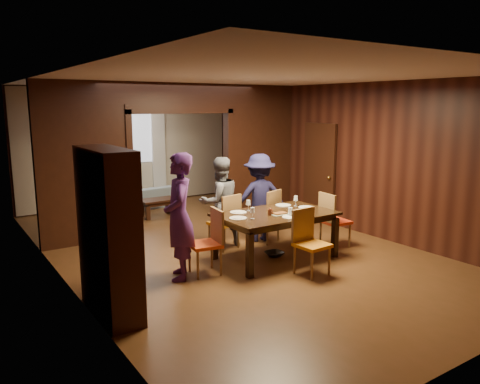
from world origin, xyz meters
TOP-DOWN VIEW (x-y plane):
  - floor at (0.00, 0.00)m, footprint 9.00×9.00m
  - ceiling at (0.00, 0.00)m, footprint 5.50×9.00m
  - room_walls at (0.00, 1.89)m, footprint 5.52×9.01m
  - person_purple at (-1.31, -0.89)m, footprint 0.68×0.79m
  - person_grey at (-0.02, 0.13)m, footprint 0.80×0.64m
  - person_navy at (0.77, 0.02)m, footprint 1.17×0.88m
  - sofa at (0.12, 3.85)m, footprint 1.80×0.86m
  - serving_bowl at (0.43, -0.89)m, footprint 0.31×0.31m
  - dining_table at (0.38, -0.95)m, footprint 1.87×1.16m
  - coffee_table at (-0.02, 2.80)m, footprint 0.80×0.50m
  - chair_left at (-0.94, -0.96)m, footprint 0.50×0.50m
  - chair_right at (1.67, -1.03)m, footprint 0.48×0.48m
  - chair_far_l at (-0.03, -0.03)m, footprint 0.51×0.51m
  - chair_far_r at (0.81, -0.10)m, footprint 0.56×0.56m
  - chair_near at (0.37, -1.86)m, footprint 0.47×0.47m
  - hutch at (-2.53, -1.50)m, footprint 0.40×1.20m
  - door_right at (2.70, 0.50)m, footprint 0.06×0.90m
  - window_far at (0.00, 4.44)m, footprint 1.20×0.03m
  - curtain_left at (-0.75, 4.40)m, footprint 0.35×0.06m
  - curtain_right at (0.75, 4.40)m, footprint 0.35×0.06m
  - plate_left at (-0.33, -0.93)m, footprint 0.27×0.27m
  - plate_far_l at (-0.11, -0.60)m, footprint 0.27×0.27m
  - plate_far_r at (0.84, -0.59)m, footprint 0.27×0.27m
  - plate_right at (1.06, -0.94)m, footprint 0.27×0.27m
  - plate_near at (0.38, -1.34)m, footprint 0.27×0.27m
  - platter_a at (0.36, -1.10)m, footprint 0.30×0.20m
  - platter_b at (0.67, -1.25)m, footprint 0.30×0.20m
  - wineglass_left at (-0.16, -1.08)m, footprint 0.08×0.08m
  - wineglass_far at (0.10, -0.59)m, footprint 0.08×0.08m
  - wineglass_right at (0.99, -0.75)m, footprint 0.08×0.08m
  - tumbler at (0.43, -1.27)m, footprint 0.07×0.07m
  - condiment_jar at (0.22, -1.03)m, footprint 0.08×0.08m

SIDE VIEW (x-z plane):
  - floor at x=0.00m, z-range 0.00..0.00m
  - coffee_table at x=-0.02m, z-range 0.00..0.40m
  - sofa at x=0.12m, z-range 0.00..0.51m
  - dining_table at x=0.38m, z-range 0.00..0.76m
  - chair_left at x=-0.94m, z-range 0.00..0.97m
  - chair_right at x=1.67m, z-range 0.00..0.97m
  - chair_far_l at x=-0.03m, z-range 0.00..0.97m
  - chair_far_r at x=0.81m, z-range 0.00..0.97m
  - chair_near at x=0.37m, z-range 0.00..0.97m
  - plate_left at x=-0.33m, z-range 0.76..0.77m
  - plate_far_l at x=-0.11m, z-range 0.76..0.77m
  - plate_far_r at x=0.84m, z-range 0.76..0.77m
  - plate_right at x=1.06m, z-range 0.76..0.77m
  - plate_near at x=0.38m, z-range 0.76..0.77m
  - platter_a at x=0.36m, z-range 0.76..0.80m
  - platter_b at x=0.67m, z-range 0.76..0.80m
  - person_grey at x=-0.02m, z-range 0.00..1.59m
  - serving_bowl at x=0.43m, z-range 0.76..0.84m
  - person_navy at x=0.77m, z-range 0.00..1.61m
  - condiment_jar at x=0.22m, z-range 0.76..0.87m
  - tumbler at x=0.43m, z-range 0.76..0.90m
  - wineglass_left at x=-0.16m, z-range 0.76..0.94m
  - wineglass_far at x=0.10m, z-range 0.76..0.94m
  - wineglass_right at x=0.99m, z-range 0.76..0.94m
  - person_purple at x=-1.31m, z-range 0.00..1.83m
  - hutch at x=-2.53m, z-range 0.00..2.00m
  - door_right at x=2.70m, z-range 0.00..2.10m
  - curtain_left at x=-0.75m, z-range 0.05..2.45m
  - curtain_right at x=0.75m, z-range 0.05..2.45m
  - room_walls at x=0.00m, z-range 0.06..2.96m
  - window_far at x=0.00m, z-range 1.05..2.35m
  - ceiling at x=0.00m, z-range 2.89..2.91m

